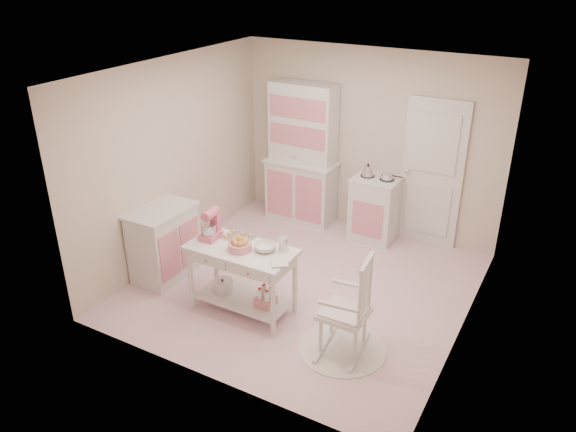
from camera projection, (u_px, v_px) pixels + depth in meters
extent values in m
plane|color=pink|center=(304.00, 285.00, 6.91)|extent=(3.80, 3.80, 0.00)
cube|color=white|center=(307.00, 71.00, 5.79)|extent=(3.80, 3.80, 0.04)
cube|color=beige|center=(368.00, 142.00, 7.85)|extent=(3.80, 0.04, 2.60)
cube|color=beige|center=(204.00, 261.00, 4.85)|extent=(3.80, 0.04, 2.60)
cube|color=beige|center=(174.00, 160.00, 7.18)|extent=(0.04, 3.80, 2.60)
cube|color=beige|center=(477.00, 224.00, 5.51)|extent=(0.04, 3.80, 2.60)
cube|color=silver|center=(432.00, 174.00, 7.52)|extent=(0.82, 0.05, 2.04)
cube|color=silver|center=(301.00, 154.00, 8.18)|extent=(1.06, 0.50, 2.08)
cube|color=silver|center=(375.00, 208.00, 7.86)|extent=(0.62, 0.57, 0.92)
cube|color=silver|center=(164.00, 243.00, 6.93)|extent=(0.54, 0.84, 0.92)
cylinder|color=white|center=(342.00, 348.00, 5.80)|extent=(0.92, 0.92, 0.01)
cube|color=silver|center=(344.00, 304.00, 5.57)|extent=(0.55, 0.77, 1.10)
cube|color=silver|center=(242.00, 279.00, 6.28)|extent=(1.20, 0.60, 0.80)
cube|color=#CD5674|center=(210.00, 225.00, 6.23)|extent=(0.21, 0.29, 0.34)
cube|color=silver|center=(239.00, 238.00, 6.31)|extent=(0.34, 0.24, 0.02)
cylinder|color=#CE7685|center=(240.00, 247.00, 6.04)|extent=(0.25, 0.25, 0.09)
imported|color=silver|center=(265.00, 248.00, 6.04)|extent=(0.24, 0.24, 0.08)
cylinder|color=silver|center=(283.00, 244.00, 6.00)|extent=(0.10, 0.10, 0.17)
imported|color=silver|center=(271.00, 262.00, 5.81)|extent=(0.27, 0.29, 0.02)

